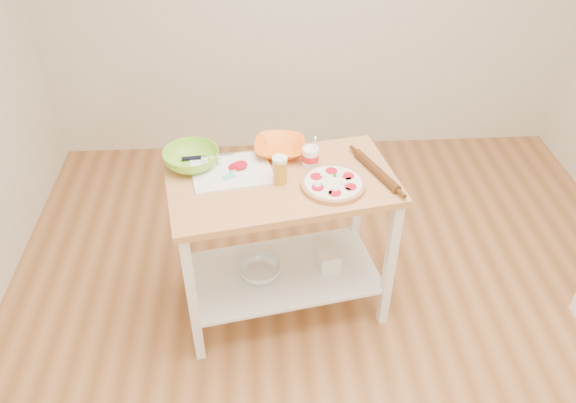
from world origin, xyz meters
The scene contains 13 objects.
room_shell centered at (0.00, 0.00, 1.35)m, with size 4.04×4.54×2.74m.
prep_island centered at (-0.31, 0.49, 0.65)m, with size 1.23×0.81×0.90m.
pizza centered at (-0.07, 0.43, 0.92)m, with size 0.32×0.32×0.05m.
cutting_board centered at (-0.57, 0.58, 0.91)m, with size 0.44×0.36×0.04m.
spatula centered at (-0.55, 0.55, 0.92)m, with size 0.12×0.13×0.01m.
knife centered at (-0.73, 0.70, 0.92)m, with size 0.27×0.06×0.01m.
orange_bowl centered at (-0.31, 0.74, 0.93)m, with size 0.27×0.27×0.07m, color orange.
green_bowl centered at (-0.77, 0.65, 0.94)m, with size 0.29×0.29×0.09m, color #81C532.
beer_pint centered at (-0.32, 0.47, 0.97)m, with size 0.07×0.07×0.15m.
yogurt_tub centered at (-0.16, 0.61, 0.95)m, with size 0.09×0.09×0.18m.
rolling_pin centered at (0.16, 0.51, 0.92)m, with size 0.04×0.04×0.37m, color #4E2A11.
shelf_glass_bowl centered at (-0.44, 0.47, 0.30)m, with size 0.24×0.24×0.07m, color silver.
shelf_bin centered at (-0.05, 0.50, 0.32)m, with size 0.11×0.11×0.11m, color white.
Camera 1 is at (-0.42, -1.78, 2.54)m, focal length 35.00 mm.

